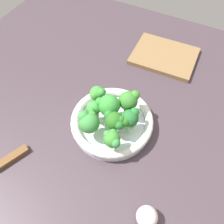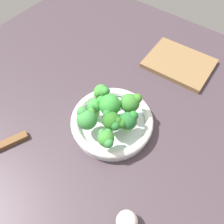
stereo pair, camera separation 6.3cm
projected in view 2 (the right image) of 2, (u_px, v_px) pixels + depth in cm
name	position (u px, v px, depth cm)	size (l,w,h in cm)	color
ground_plane	(100.00, 133.00, 69.33)	(130.00, 130.00, 2.50)	#41343B
bowl	(112.00, 122.00, 67.60)	(23.68, 23.68, 4.20)	white
broccoli_floret_0	(128.00, 121.00, 61.00)	(4.80, 6.09, 6.09)	#79B85A
broccoli_floret_1	(87.00, 118.00, 61.08)	(6.01, 5.91, 6.77)	#94D073
broccoli_floret_2	(131.00, 103.00, 63.55)	(5.36, 5.65, 7.05)	#85BA4F
broccoli_floret_3	(94.00, 107.00, 63.90)	(4.02, 4.48, 5.71)	#88BD59
broccoli_floret_4	(102.00, 92.00, 67.26)	(4.77, 4.72, 5.48)	#A1CE6F
broccoli_floret_5	(106.00, 138.00, 58.13)	(5.09, 4.53, 5.74)	#A0D766
broccoli_floret_6	(112.00, 121.00, 60.65)	(6.16, 4.91, 6.37)	#86CF64
broccoli_floret_7	(110.00, 105.00, 63.15)	(6.69, 6.01, 7.44)	#9ED567
cutting_board	(179.00, 63.00, 83.38)	(22.39, 17.67, 1.60)	olive
garlic_bulb	(127.00, 221.00, 52.14)	(5.02, 5.02, 5.02)	silver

